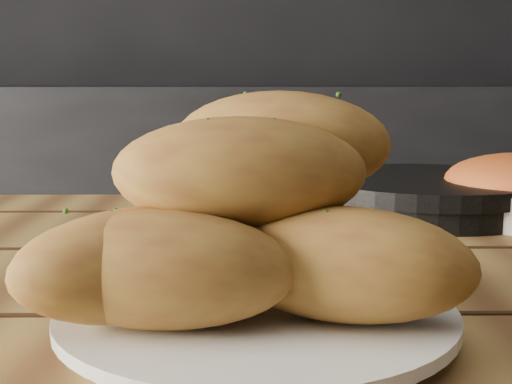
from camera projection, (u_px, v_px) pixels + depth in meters
counter at (143, 261)px, 1.85m from camera, size 2.80×0.60×0.90m
plate at (256, 319)px, 0.46m from camera, size 0.26×0.26×0.02m
bread_rolls at (236, 224)px, 0.45m from camera, size 0.30×0.23×0.14m
skillet at (428, 194)px, 0.88m from camera, size 0.42×0.29×0.05m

